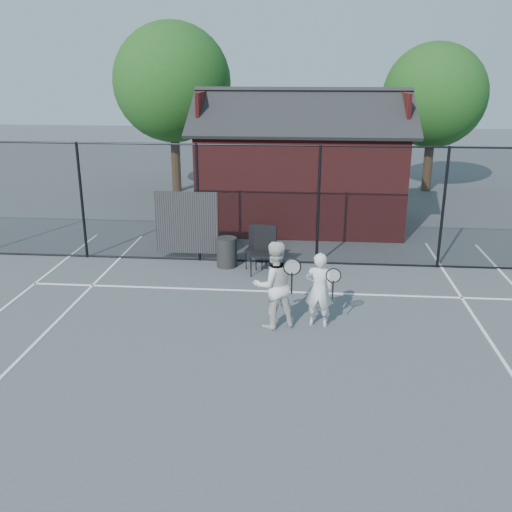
# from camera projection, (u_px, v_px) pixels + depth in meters

# --- Properties ---
(ground) EXTENTS (80.00, 80.00, 0.00)m
(ground) POSITION_uv_depth(u_px,v_px,m) (261.00, 356.00, 9.83)
(ground) COLOR #4A5155
(ground) RESTS_ON ground
(court_lines) EXTENTS (11.02, 18.00, 0.01)m
(court_lines) POSITION_uv_depth(u_px,v_px,m) (254.00, 398.00, 8.58)
(court_lines) COLOR white
(court_lines) RESTS_ON ground
(fence) EXTENTS (22.04, 3.00, 3.00)m
(fence) POSITION_uv_depth(u_px,v_px,m) (265.00, 207.00, 14.13)
(fence) COLOR black
(fence) RESTS_ON ground
(clubhouse) EXTENTS (6.50, 4.36, 4.19)m
(clubhouse) POSITION_uv_depth(u_px,v_px,m) (301.00, 173.00, 17.80)
(clubhouse) COLOR maroon
(clubhouse) RESTS_ON ground
(tree_left) EXTENTS (4.48, 4.48, 6.44)m
(tree_left) POSITION_uv_depth(u_px,v_px,m) (172.00, 83.00, 21.66)
(tree_left) COLOR black
(tree_left) RESTS_ON ground
(tree_right) EXTENTS (3.97, 3.97, 5.70)m
(tree_right) POSITION_uv_depth(u_px,v_px,m) (434.00, 96.00, 21.91)
(tree_right) COLOR black
(tree_right) RESTS_ON ground
(player_front) EXTENTS (0.68, 0.53, 1.47)m
(player_front) POSITION_uv_depth(u_px,v_px,m) (319.00, 290.00, 10.79)
(player_front) COLOR silver
(player_front) RESTS_ON ground
(player_back) EXTENTS (1.01, 0.92, 1.70)m
(player_back) POSITION_uv_depth(u_px,v_px,m) (274.00, 285.00, 10.72)
(player_back) COLOR white
(player_back) RESTS_ON ground
(chair_left) EXTENTS (0.64, 0.66, 1.14)m
(chair_left) POSITION_uv_depth(u_px,v_px,m) (263.00, 252.00, 13.56)
(chair_left) COLOR black
(chair_left) RESTS_ON ground
(chair_right) EXTENTS (0.57, 0.58, 1.01)m
(chair_right) POSITION_uv_depth(u_px,v_px,m) (256.00, 248.00, 14.07)
(chair_right) COLOR black
(chair_right) RESTS_ON ground
(waste_bin) EXTENTS (0.62, 0.62, 0.74)m
(waste_bin) POSITION_uv_depth(u_px,v_px,m) (227.00, 252.00, 14.17)
(waste_bin) COLOR #252525
(waste_bin) RESTS_ON ground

